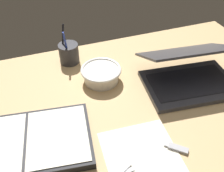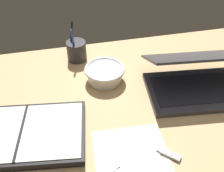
# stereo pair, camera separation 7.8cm
# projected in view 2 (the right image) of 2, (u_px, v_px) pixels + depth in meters

# --- Properties ---
(desk_top) EXTENTS (1.40, 1.00, 0.02)m
(desk_top) POSITION_uv_depth(u_px,v_px,m) (132.00, 120.00, 0.85)
(desk_top) COLOR tan
(desk_top) RESTS_ON ground
(laptop) EXTENTS (0.37, 0.31, 0.17)m
(laptop) POSITION_uv_depth(u_px,v_px,m) (194.00, 79.00, 0.92)
(laptop) COLOR #38383D
(laptop) RESTS_ON desk_top
(bowl) EXTENTS (0.16, 0.16, 0.06)m
(bowl) POSITION_uv_depth(u_px,v_px,m) (105.00, 73.00, 0.97)
(bowl) COLOR silver
(bowl) RESTS_ON desk_top
(pen_cup) EXTENTS (0.08, 0.08, 0.17)m
(pen_cup) POSITION_uv_depth(u_px,v_px,m) (76.00, 51.00, 1.08)
(pen_cup) COLOR #28282D
(pen_cup) RESTS_ON desk_top
(planner) EXTENTS (0.42, 0.29, 0.03)m
(planner) POSITION_uv_depth(u_px,v_px,m) (22.00, 134.00, 0.77)
(planner) COLOR black
(planner) RESTS_ON desk_top
(paper_sheet_front) EXTENTS (0.24, 0.31, 0.00)m
(paper_sheet_front) POSITION_uv_depth(u_px,v_px,m) (135.00, 168.00, 0.70)
(paper_sheet_front) COLOR silver
(paper_sheet_front) RESTS_ON desk_top
(usb_drive) EXTENTS (0.06, 0.06, 0.01)m
(usb_drive) POSITION_uv_depth(u_px,v_px,m) (170.00, 155.00, 0.73)
(usb_drive) COLOR #99999E
(usb_drive) RESTS_ON desk_top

